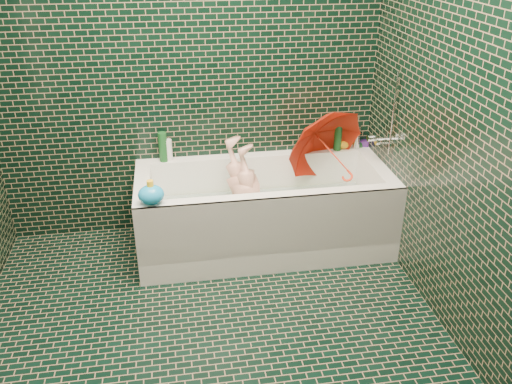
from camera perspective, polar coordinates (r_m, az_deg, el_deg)
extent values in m
plane|color=black|center=(3.01, -4.44, -16.47)|extent=(2.80, 2.80, 0.00)
plane|color=black|center=(3.69, -7.25, 13.87)|extent=(2.80, 0.00, 2.80)
plane|color=black|center=(1.14, 0.21, -18.36)|extent=(2.80, 0.00, 2.80)
plane|color=black|center=(2.74, 22.90, 7.48)|extent=(0.00, 2.80, 2.80)
cube|color=white|center=(3.83, 0.80, -4.48)|extent=(1.70, 0.75, 0.15)
cube|color=white|center=(3.98, 0.01, 1.31)|extent=(1.70, 0.10, 0.40)
cube|color=white|center=(3.41, 1.79, -3.33)|extent=(1.70, 0.10, 0.40)
cube|color=white|center=(3.90, 12.48, 0.07)|extent=(0.10, 0.55, 0.40)
cube|color=white|center=(3.65, -11.63, -1.76)|extent=(0.10, 0.55, 0.40)
cube|color=white|center=(3.42, 1.90, -4.75)|extent=(1.70, 0.02, 0.55)
cube|color=green|center=(3.79, 0.81, -3.44)|extent=(1.35, 0.47, 0.01)
cube|color=silver|center=(3.72, 0.82, -1.52)|extent=(1.48, 0.53, 0.00)
cylinder|color=silver|center=(3.76, 13.47, 5.29)|extent=(0.14, 0.05, 0.05)
cylinder|color=silver|center=(3.78, 12.01, 5.57)|extent=(0.05, 0.04, 0.04)
cylinder|color=silver|center=(3.60, 14.28, 7.96)|extent=(0.01, 0.01, 0.55)
imported|color=tan|center=(3.71, -0.52, -1.41)|extent=(1.04, 0.61, 0.40)
imported|color=red|center=(3.77, 8.09, 4.01)|extent=(0.87, 0.83, 0.88)
imported|color=white|center=(4.08, 10.31, 4.59)|extent=(0.10, 0.10, 0.25)
imported|color=#421C6B|center=(4.10, 11.10, 4.66)|extent=(0.11, 0.11, 0.20)
imported|color=#154B1E|center=(4.08, 10.63, 4.58)|extent=(0.13, 0.13, 0.15)
cylinder|color=#154B1E|center=(3.98, 8.63, 5.90)|extent=(0.07, 0.07, 0.22)
cylinder|color=silver|center=(4.04, 10.55, 5.72)|extent=(0.06, 0.06, 0.18)
cylinder|color=#154B1E|center=(3.81, -9.76, 4.70)|extent=(0.08, 0.08, 0.21)
cylinder|color=white|center=(3.82, -9.20, 4.39)|extent=(0.07, 0.07, 0.15)
ellipsoid|color=yellow|center=(4.04, 9.17, 4.99)|extent=(0.09, 0.08, 0.07)
sphere|color=yellow|center=(4.03, 9.70, 5.54)|extent=(0.04, 0.04, 0.04)
cone|color=orange|center=(4.04, 10.02, 5.51)|extent=(0.02, 0.02, 0.02)
ellipsoid|color=#178CD6|center=(3.24, -10.98, -0.29)|extent=(0.17, 0.14, 0.12)
cylinder|color=yellow|center=(3.21, -11.08, 0.83)|extent=(0.04, 0.04, 0.04)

